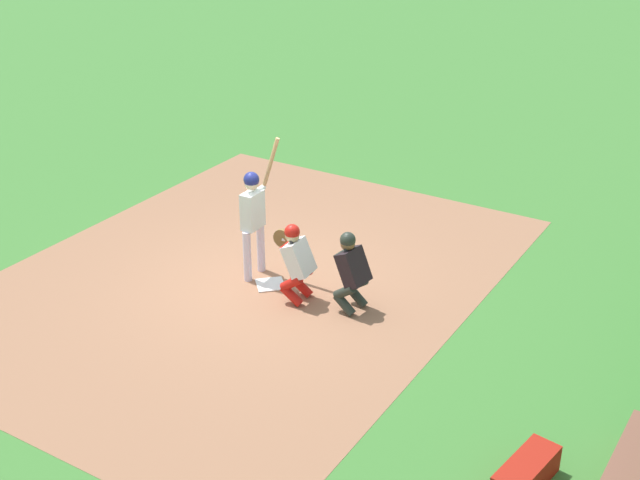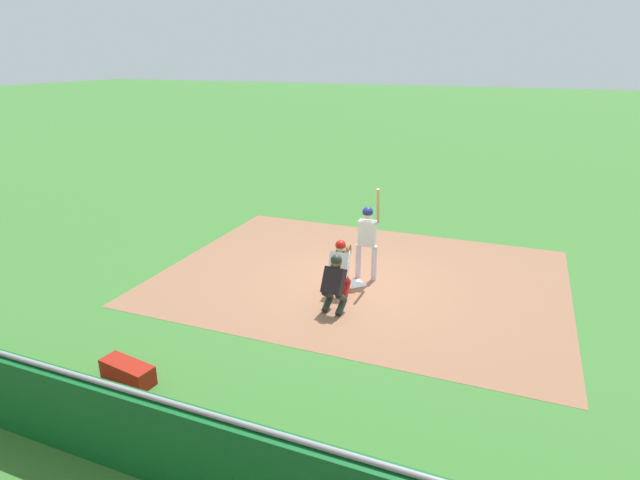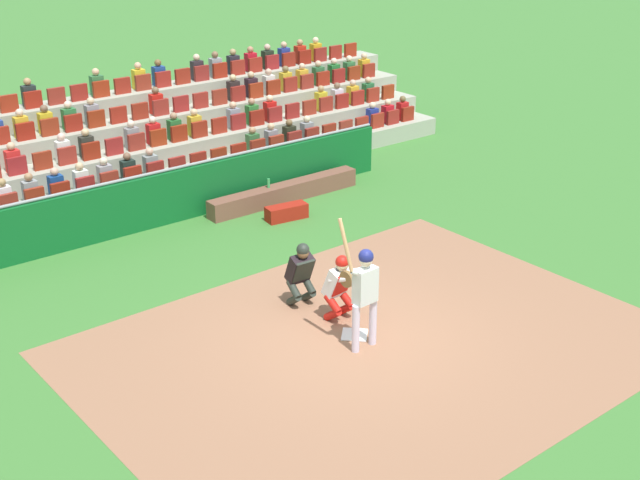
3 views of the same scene
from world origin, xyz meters
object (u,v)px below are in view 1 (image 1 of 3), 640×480
catcher_crouching (296,258)px  equipment_duffel_bag (526,474)px  home_plate_marker (270,284)px  batter_at_plate (253,212)px  home_plate_umpire (351,268)px

catcher_crouching → equipment_duffel_bag: size_ratio=1.32×
catcher_crouching → equipment_duffel_bag: catcher_crouching is taller
home_plate_marker → batter_at_plate: 1.20m
home_plate_umpire → equipment_duffel_bag: bearing=-122.5°
batter_at_plate → catcher_crouching: bearing=-106.9°
home_plate_marker → home_plate_umpire: 1.62m
home_plate_marker → catcher_crouching: (-0.15, -0.60, 0.70)m
home_plate_marker → home_plate_umpire: bearing=-88.3°
catcher_crouching → home_plate_umpire: size_ratio=1.00×
batter_at_plate → home_plate_umpire: 1.93m
batter_at_plate → equipment_duffel_bag: bearing=-113.7°
batter_at_plate → home_plate_umpire: bearing=-93.4°
home_plate_umpire → equipment_duffel_bag: 4.32m
batter_at_plate → home_plate_umpire: size_ratio=1.82×
home_plate_marker → equipment_duffel_bag: (-2.26, -5.08, 0.15)m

